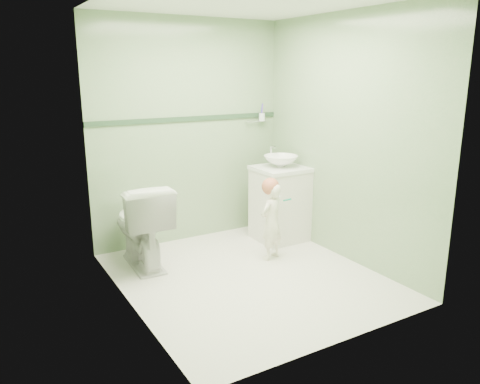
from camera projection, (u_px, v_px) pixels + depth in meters
ground at (248, 277)px, 4.37m from camera, size 2.50×2.50×0.00m
room_shell at (249, 149)px, 4.07m from camera, size 2.50×2.54×2.40m
trim_stripe at (189, 119)px, 5.06m from camera, size 2.20×0.02×0.05m
vanity at (280, 205)px, 5.26m from camera, size 0.52×0.50×0.80m
counter at (281, 169)px, 5.16m from camera, size 0.54×0.52×0.04m
basin at (281, 161)px, 5.14m from camera, size 0.37×0.37×0.13m
faucet at (271, 152)px, 5.27m from camera, size 0.03×0.13×0.18m
cup_holder at (261, 117)px, 5.46m from camera, size 0.26×0.07×0.21m
toilet at (141, 224)px, 4.54m from camera, size 0.51×0.84×0.83m
toddler at (271, 221)px, 4.71m from camera, size 0.33×0.27×0.78m
hair_cap at (270, 186)px, 4.64m from camera, size 0.17×0.17×0.17m
teal_toothbrush at (286, 199)px, 4.63m from camera, size 0.10×0.14×0.08m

